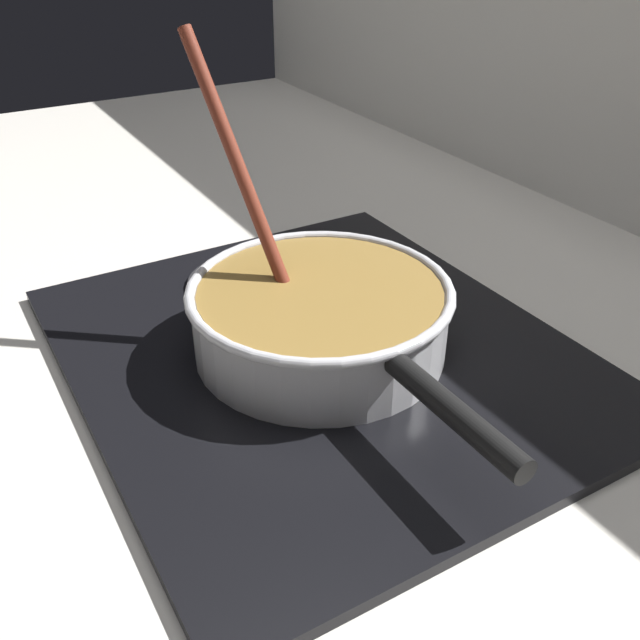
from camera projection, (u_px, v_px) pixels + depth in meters
ground at (109, 481)px, 0.62m from camera, size 2.40×1.60×0.04m
hob_plate at (320, 353)px, 0.74m from camera, size 0.56×0.48×0.01m
burner_ring at (320, 345)px, 0.74m from camera, size 0.17×0.17×0.01m
spare_burner at (252, 282)px, 0.86m from camera, size 0.15×0.15×0.01m
cooking_pan at (320, 316)px, 0.72m from camera, size 0.45×0.27×0.30m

